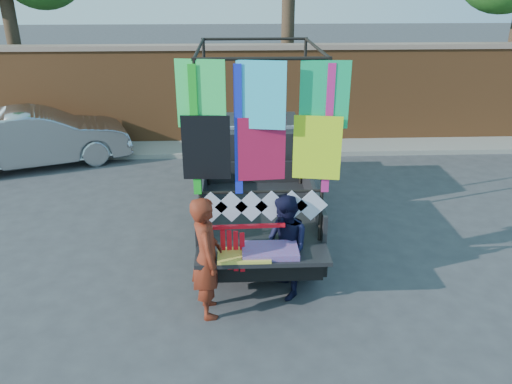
{
  "coord_description": "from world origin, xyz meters",
  "views": [
    {
      "loc": [
        -0.52,
        -6.19,
        4.19
      ],
      "look_at": [
        -0.23,
        0.27,
        1.4
      ],
      "focal_mm": 35.0,
      "sensor_mm": 36.0,
      "label": 1
    }
  ],
  "objects_px": {
    "pickup_truck": "(254,173)",
    "sedan": "(39,137)",
    "woman": "(207,257)",
    "man": "(285,247)"
  },
  "relations": [
    {
      "from": "pickup_truck",
      "to": "sedan",
      "type": "height_order",
      "value": "pickup_truck"
    },
    {
      "from": "woman",
      "to": "pickup_truck",
      "type": "bearing_deg",
      "value": -23.81
    },
    {
      "from": "pickup_truck",
      "to": "woman",
      "type": "xyz_separation_m",
      "value": [
        -0.73,
        -3.04,
        0.01
      ]
    },
    {
      "from": "pickup_truck",
      "to": "man",
      "type": "xyz_separation_m",
      "value": [
        0.32,
        -2.67,
        -0.07
      ]
    },
    {
      "from": "pickup_truck",
      "to": "man",
      "type": "height_order",
      "value": "pickup_truck"
    },
    {
      "from": "sedan",
      "to": "woman",
      "type": "height_order",
      "value": "woman"
    },
    {
      "from": "sedan",
      "to": "pickup_truck",
      "type": "bearing_deg",
      "value": -141.43
    },
    {
      "from": "pickup_truck",
      "to": "sedan",
      "type": "bearing_deg",
      "value": 149.24
    },
    {
      "from": "man",
      "to": "woman",
      "type": "bearing_deg",
      "value": -87.03
    },
    {
      "from": "man",
      "to": "pickup_truck",
      "type": "bearing_deg",
      "value": 170.5
    }
  ]
}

